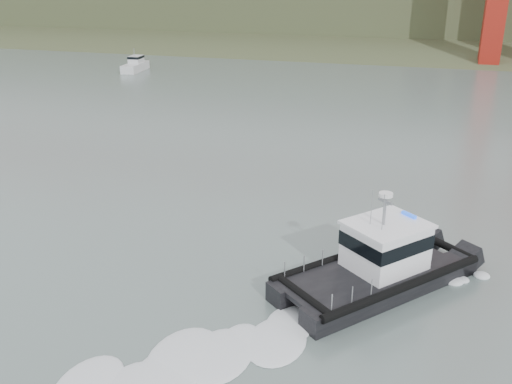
% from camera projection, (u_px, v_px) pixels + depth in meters
% --- Properties ---
extents(ground, '(400.00, 400.00, 0.00)m').
position_uv_depth(ground, '(190.00, 300.00, 26.07)').
color(ground, slate).
rests_on(ground, ground).
extents(headlands, '(500.00, 105.36, 27.12)m').
position_uv_depth(headlands, '(395.00, 0.00, 135.35)').
color(headlands, '#394729').
rests_on(headlands, ground).
extents(patrol_boat, '(9.38, 10.11, 4.92)m').
position_uv_depth(patrol_boat, '(379.00, 263.00, 26.83)').
color(patrol_boat, black).
rests_on(patrol_boat, ground).
extents(motorboat, '(2.62, 6.33, 3.39)m').
position_uv_depth(motorboat, '(135.00, 65.00, 84.04)').
color(motorboat, silver).
rests_on(motorboat, ground).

